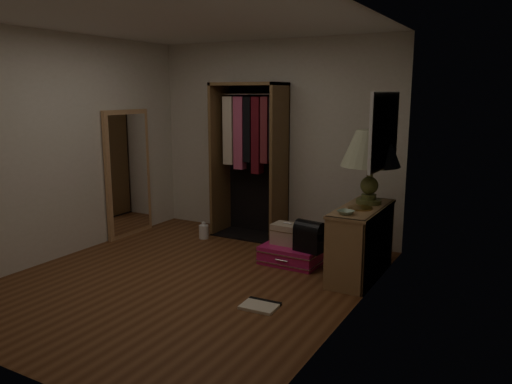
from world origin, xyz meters
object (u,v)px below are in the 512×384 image
(floor_mirror, at_px, (128,174))
(black_bag, at_px, (310,235))
(train_case, at_px, (288,234))
(console_bookshelf, at_px, (362,239))
(open_wardrobe, at_px, (251,147))
(table_lamp, at_px, (371,150))
(white_jug, at_px, (204,231))
(pink_suitcase, at_px, (291,255))

(floor_mirror, bearing_deg, black_bag, -1.30)
(floor_mirror, relative_size, train_case, 4.75)
(console_bookshelf, relative_size, open_wardrobe, 0.55)
(open_wardrobe, height_order, floor_mirror, open_wardrobe)
(floor_mirror, height_order, train_case, floor_mirror)
(table_lamp, bearing_deg, white_jug, 177.08)
(floor_mirror, bearing_deg, pink_suitcase, 0.13)
(open_wardrobe, distance_m, white_jug, 1.29)
(black_bag, xyz_separation_m, white_jug, (-1.70, 0.39, -0.29))
(train_case, bearing_deg, pink_suitcase, -31.32)
(black_bag, relative_size, table_lamp, 0.44)
(black_bag, bearing_deg, pink_suitcase, 174.80)
(pink_suitcase, bearing_deg, table_lamp, 15.81)
(console_bookshelf, xyz_separation_m, train_case, (-0.88, 0.00, -0.07))
(floor_mirror, distance_m, pink_suitcase, 2.55)
(floor_mirror, height_order, pink_suitcase, floor_mirror)
(pink_suitcase, distance_m, white_jug, 1.49)
(console_bookshelf, height_order, open_wardrobe, open_wardrobe)
(floor_mirror, bearing_deg, white_jug, 18.62)
(train_case, relative_size, table_lamp, 0.45)
(floor_mirror, distance_m, black_bag, 2.73)
(floor_mirror, distance_m, white_jug, 1.28)
(console_bookshelf, relative_size, table_lamp, 1.42)
(floor_mirror, relative_size, pink_suitcase, 2.49)
(open_wardrobe, distance_m, black_bag, 1.69)
(pink_suitcase, height_order, train_case, train_case)
(table_lamp, bearing_deg, black_bag, -153.50)
(black_bag, distance_m, table_lamp, 1.13)
(train_case, height_order, table_lamp, table_lamp)
(console_bookshelf, xyz_separation_m, white_jug, (-2.25, 0.28, -0.30))
(floor_mirror, relative_size, white_jug, 7.56)
(pink_suitcase, relative_size, train_case, 1.91)
(pink_suitcase, bearing_deg, open_wardrobe, 142.69)
(open_wardrobe, height_order, white_jug, open_wardrobe)
(train_case, distance_m, white_jug, 1.42)
(black_bag, distance_m, white_jug, 1.77)
(pink_suitcase, height_order, white_jug, white_jug)
(table_lamp, distance_m, white_jug, 2.57)
(open_wardrobe, bearing_deg, table_lamp, -17.39)
(table_lamp, bearing_deg, open_wardrobe, 162.61)
(console_bookshelf, relative_size, floor_mirror, 0.66)
(open_wardrobe, xyz_separation_m, table_lamp, (1.77, -0.55, 0.11))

